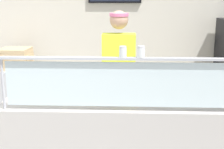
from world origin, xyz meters
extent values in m
cube|color=silver|center=(1.14, 2.72, 1.35)|extent=(6.67, 0.08, 2.70)
cube|color=#BCB7B2|center=(1.14, 0.37, 0.47)|extent=(2.27, 0.74, 0.95)
cylinder|color=#B2B5BC|center=(0.10, 0.06, 1.18)|extent=(0.02, 0.02, 0.47)
cube|color=silver|center=(1.14, 0.06, 1.18)|extent=(2.01, 0.01, 0.39)
cube|color=#B2B5BC|center=(1.14, 0.06, 1.41)|extent=(2.07, 0.06, 0.02)
cylinder|color=#9EA0A8|center=(0.98, 0.42, 0.96)|extent=(0.45, 0.45, 0.01)
cylinder|color=tan|center=(0.98, 0.42, 0.97)|extent=(0.43, 0.43, 0.02)
cylinder|color=#D65B2D|center=(0.98, 0.42, 0.98)|extent=(0.37, 0.37, 0.01)
cube|color=#ADAFB7|center=(1.01, 0.40, 0.99)|extent=(0.11, 0.29, 0.01)
cylinder|color=white|center=(1.13, 0.06, 1.46)|extent=(0.06, 0.06, 0.08)
cylinder|color=white|center=(1.13, 0.06, 1.44)|extent=(0.05, 0.05, 0.05)
cylinder|color=silver|center=(1.13, 0.06, 1.50)|extent=(0.06, 0.06, 0.02)
cylinder|color=white|center=(1.28, 0.06, 1.46)|extent=(0.06, 0.06, 0.08)
cylinder|color=red|center=(1.28, 0.06, 1.45)|extent=(0.05, 0.05, 0.05)
cylinder|color=silver|center=(1.28, 0.06, 1.51)|extent=(0.06, 0.06, 0.02)
cylinder|color=#23232D|center=(0.96, 1.10, 0.47)|extent=(0.13, 0.13, 0.95)
cylinder|color=#23232D|center=(1.18, 1.10, 0.47)|extent=(0.13, 0.13, 0.95)
cube|color=#D8EA33|center=(1.07, 1.10, 1.23)|extent=(0.38, 0.21, 0.55)
sphere|color=tan|center=(1.07, 1.10, 1.66)|extent=(0.21, 0.21, 0.21)
cylinder|color=pink|center=(1.07, 1.10, 1.71)|extent=(0.21, 0.21, 0.04)
cylinder|color=tan|center=(1.25, 0.88, 1.13)|extent=(0.08, 0.34, 0.08)
cube|color=#B7BABF|center=(-0.52, 2.23, 0.42)|extent=(0.70, 0.55, 0.83)
cube|color=tan|center=(-0.53, 2.23, 0.86)|extent=(0.44, 0.44, 0.04)
cube|color=tan|center=(-0.51, 2.23, 0.90)|extent=(0.43, 0.43, 0.04)
cube|color=tan|center=(-0.52, 2.23, 0.95)|extent=(0.42, 0.42, 0.04)
cube|color=tan|center=(-0.51, 2.23, 0.99)|extent=(0.43, 0.43, 0.04)
cube|color=tan|center=(-0.51, 2.23, 1.04)|extent=(0.43, 0.43, 0.04)
cube|color=tan|center=(-0.52, 2.23, 1.08)|extent=(0.44, 0.44, 0.04)
cube|color=tan|center=(-0.53, 2.23, 1.13)|extent=(0.43, 0.43, 0.04)
camera|label=1|loc=(1.16, -2.63, 1.91)|focal=52.83mm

